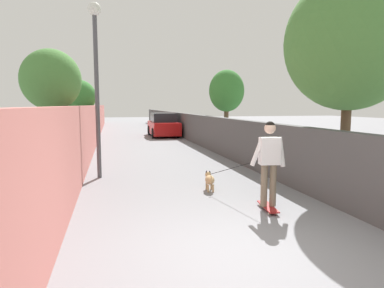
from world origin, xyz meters
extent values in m
plane|color=gray|center=(14.00, 0.00, 0.00)|extent=(80.00, 80.00, 0.00)
cube|color=#CC726B|center=(12.00, 2.70, 1.02)|extent=(48.00, 0.30, 2.04)
cube|color=#4C4C4C|center=(12.00, -2.70, 0.77)|extent=(48.00, 0.30, 1.55)
cylinder|color=brown|center=(3.00, -3.73, 1.31)|extent=(0.23, 0.23, 2.62)
ellipsoid|color=#4C843D|center=(3.00, -3.73, 3.53)|extent=(3.03, 3.03, 3.20)
cylinder|color=brown|center=(13.00, -4.17, 1.13)|extent=(0.24, 0.24, 2.25)
ellipsoid|color=#387A33|center=(13.00, -4.17, 2.81)|extent=(1.85, 1.85, 2.19)
cylinder|color=brown|center=(7.50, 3.61, 1.15)|extent=(0.24, 0.24, 2.30)
ellipsoid|color=#4C843D|center=(7.50, 3.61, 2.86)|extent=(1.86, 1.86, 1.93)
cylinder|color=brown|center=(19.00, 3.81, 0.98)|extent=(0.32, 0.32, 1.97)
ellipsoid|color=#387A33|center=(19.00, 3.81, 2.63)|extent=(2.21, 2.21, 2.12)
cylinder|color=#4C4C51|center=(5.75, 2.15, 2.25)|extent=(0.12, 0.12, 4.50)
sphere|color=silver|center=(5.75, 2.15, 4.65)|extent=(0.36, 0.36, 0.36)
cube|color=maroon|center=(1.87, -1.18, 0.07)|extent=(0.82, 0.30, 0.02)
cylinder|color=beige|center=(2.15, -1.15, 0.03)|extent=(0.06, 0.04, 0.06)
cylinder|color=beige|center=(2.14, -1.29, 0.03)|extent=(0.06, 0.04, 0.06)
cylinder|color=beige|center=(1.60, -1.07, 0.03)|extent=(0.06, 0.04, 0.06)
cylinder|color=beige|center=(1.58, -1.21, 0.03)|extent=(0.06, 0.04, 0.06)
cylinder|color=#726651|center=(1.88, -1.09, 0.50)|extent=(0.15, 0.15, 0.83)
cylinder|color=#726651|center=(1.86, -1.27, 0.50)|extent=(0.15, 0.15, 0.83)
cube|color=white|center=(1.87, -1.18, 1.18)|extent=(0.27, 0.41, 0.53)
cylinder|color=white|center=(1.90, -0.94, 1.17)|extent=(0.13, 0.29, 0.58)
cylinder|color=white|center=(1.84, -1.42, 1.16)|extent=(0.11, 0.19, 0.59)
sphere|color=beige|center=(1.87, -1.18, 1.62)|extent=(0.22, 0.22, 0.22)
sphere|color=black|center=(1.87, -1.18, 1.66)|extent=(0.19, 0.19, 0.19)
ellipsoid|color=tan|center=(3.60, -0.49, 0.27)|extent=(0.46, 0.27, 0.22)
sphere|color=tan|center=(3.87, -0.53, 0.34)|extent=(0.15, 0.15, 0.15)
cone|color=black|center=(3.88, -0.49, 0.42)|extent=(0.06, 0.06, 0.06)
cone|color=black|center=(3.87, -0.57, 0.42)|extent=(0.06, 0.06, 0.06)
cylinder|color=tan|center=(3.75, -0.45, 0.09)|extent=(0.04, 0.04, 0.18)
cylinder|color=tan|center=(3.73, -0.57, 0.09)|extent=(0.04, 0.04, 0.18)
cylinder|color=tan|center=(3.47, -0.42, 0.09)|extent=(0.04, 0.04, 0.18)
cylinder|color=tan|center=(3.46, -0.54, 0.09)|extent=(0.04, 0.04, 0.18)
cylinder|color=tan|center=(3.34, -0.46, 0.35)|extent=(0.14, 0.05, 0.13)
cylinder|color=black|center=(2.73, -0.84, 0.73)|extent=(1.74, 0.70, 0.66)
cube|color=#B71414|center=(18.02, -1.55, 0.56)|extent=(3.82, 1.70, 0.80)
cube|color=#262B33|center=(18.02, -1.55, 1.24)|extent=(1.99, 1.50, 0.60)
cylinder|color=black|center=(19.21, -0.76, 0.32)|extent=(0.64, 0.22, 0.64)
cylinder|color=black|center=(19.21, -2.34, 0.32)|extent=(0.64, 0.22, 0.64)
cylinder|color=black|center=(16.84, -0.76, 0.32)|extent=(0.64, 0.22, 0.64)
cylinder|color=black|center=(16.84, -2.34, 0.32)|extent=(0.64, 0.22, 0.64)
camera|label=1|loc=(-4.08, 1.78, 2.07)|focal=31.60mm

